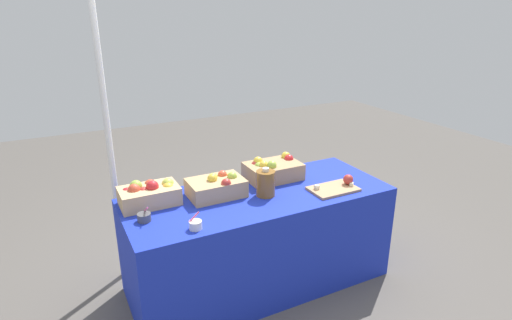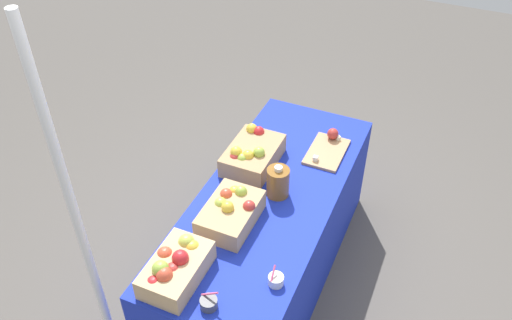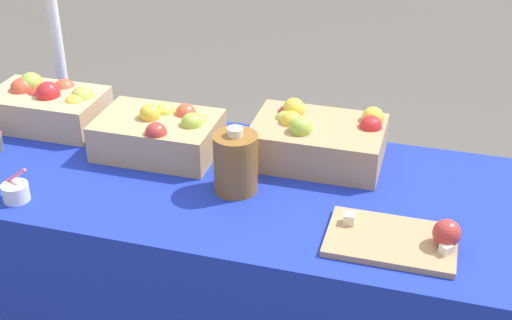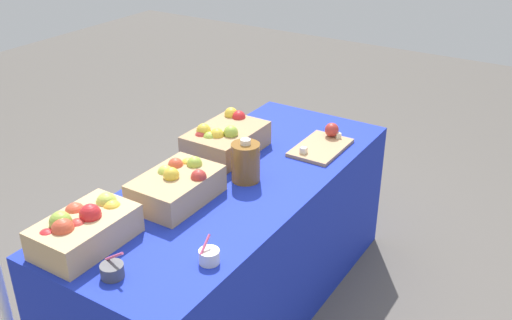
{
  "view_description": "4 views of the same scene",
  "coord_description": "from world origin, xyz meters",
  "px_view_note": "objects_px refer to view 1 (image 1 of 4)",
  "views": [
    {
      "loc": [
        -1.26,
        -2.41,
        1.98
      ],
      "look_at": [
        0.01,
        0.07,
        0.97
      ],
      "focal_mm": 29.41,
      "sensor_mm": 36.0,
      "label": 1
    },
    {
      "loc": [
        -2.1,
        -0.84,
        2.89
      ],
      "look_at": [
        -0.03,
        0.07,
        1.01
      ],
      "focal_mm": 37.46,
      "sensor_mm": 36.0,
      "label": 2
    },
    {
      "loc": [
        0.58,
        -1.75,
        1.86
      ],
      "look_at": [
        0.08,
        -0.01,
        0.83
      ],
      "focal_mm": 49.42,
      "sensor_mm": 36.0,
      "label": 3
    },
    {
      "loc": [
        -1.97,
        -1.36,
        2.05
      ],
      "look_at": [
        0.14,
        -0.03,
        0.79
      ],
      "focal_mm": 41.31,
      "sensor_mm": 36.0,
      "label": 4
    }
  ],
  "objects_px": {
    "apple_crate_right": "(272,170)",
    "tent_pole": "(109,145)",
    "apple_crate_left": "(149,194)",
    "apple_crate_middle": "(217,186)",
    "cutting_board_front": "(337,187)",
    "cider_jug": "(266,183)",
    "sample_bowl_near": "(195,225)",
    "sample_bowl_mid": "(144,217)"
  },
  "relations": [
    {
      "from": "apple_crate_middle",
      "to": "sample_bowl_near",
      "type": "height_order",
      "value": "apple_crate_middle"
    },
    {
      "from": "cutting_board_front",
      "to": "sample_bowl_near",
      "type": "distance_m",
      "value": 1.11
    },
    {
      "from": "cider_jug",
      "to": "sample_bowl_near",
      "type": "bearing_deg",
      "value": -158.91
    },
    {
      "from": "apple_crate_middle",
      "to": "sample_bowl_near",
      "type": "distance_m",
      "value": 0.49
    },
    {
      "from": "sample_bowl_near",
      "to": "sample_bowl_mid",
      "type": "relative_size",
      "value": 0.93
    },
    {
      "from": "tent_pole",
      "to": "cutting_board_front",
      "type": "bearing_deg",
      "value": -27.77
    },
    {
      "from": "sample_bowl_near",
      "to": "sample_bowl_mid",
      "type": "distance_m",
      "value": 0.35
    },
    {
      "from": "cider_jug",
      "to": "apple_crate_right",
      "type": "bearing_deg",
      "value": 52.07
    },
    {
      "from": "apple_crate_left",
      "to": "sample_bowl_mid",
      "type": "distance_m",
      "value": 0.25
    },
    {
      "from": "apple_crate_left",
      "to": "apple_crate_middle",
      "type": "xyz_separation_m",
      "value": [
        0.46,
        -0.08,
        -0.01
      ]
    },
    {
      "from": "apple_crate_left",
      "to": "tent_pole",
      "type": "xyz_separation_m",
      "value": [
        -0.16,
        0.38,
        0.26
      ]
    },
    {
      "from": "cider_jug",
      "to": "cutting_board_front",
      "type": "bearing_deg",
      "value": -15.8
    },
    {
      "from": "cider_jug",
      "to": "tent_pole",
      "type": "height_order",
      "value": "tent_pole"
    },
    {
      "from": "apple_crate_middle",
      "to": "sample_bowl_mid",
      "type": "height_order",
      "value": "apple_crate_middle"
    },
    {
      "from": "apple_crate_left",
      "to": "tent_pole",
      "type": "height_order",
      "value": "tent_pole"
    },
    {
      "from": "cutting_board_front",
      "to": "sample_bowl_mid",
      "type": "bearing_deg",
      "value": 173.6
    },
    {
      "from": "apple_crate_right",
      "to": "sample_bowl_near",
      "type": "distance_m",
      "value": 0.93
    },
    {
      "from": "apple_crate_middle",
      "to": "apple_crate_right",
      "type": "bearing_deg",
      "value": 10.78
    },
    {
      "from": "tent_pole",
      "to": "apple_crate_right",
      "type": "bearing_deg",
      "value": -17.94
    },
    {
      "from": "apple_crate_left",
      "to": "cutting_board_front",
      "type": "relative_size",
      "value": 1.12
    },
    {
      "from": "sample_bowl_near",
      "to": "cider_jug",
      "type": "height_order",
      "value": "cider_jug"
    },
    {
      "from": "cutting_board_front",
      "to": "sample_bowl_mid",
      "type": "xyz_separation_m",
      "value": [
        -1.36,
        0.15,
        0.01
      ]
    },
    {
      "from": "cutting_board_front",
      "to": "sample_bowl_mid",
      "type": "distance_m",
      "value": 1.37
    },
    {
      "from": "apple_crate_right",
      "to": "cutting_board_front",
      "type": "bearing_deg",
      "value": -51.28
    },
    {
      "from": "cider_jug",
      "to": "tent_pole",
      "type": "bearing_deg",
      "value": 146.56
    },
    {
      "from": "apple_crate_middle",
      "to": "cutting_board_front",
      "type": "bearing_deg",
      "value": -20.14
    },
    {
      "from": "sample_bowl_near",
      "to": "tent_pole",
      "type": "xyz_separation_m",
      "value": [
        -0.33,
        0.84,
        0.31
      ]
    },
    {
      "from": "apple_crate_left",
      "to": "tent_pole",
      "type": "distance_m",
      "value": 0.49
    },
    {
      "from": "apple_crate_left",
      "to": "apple_crate_middle",
      "type": "bearing_deg",
      "value": -10.15
    },
    {
      "from": "apple_crate_right",
      "to": "apple_crate_left",
      "type": "bearing_deg",
      "value": -179.22
    },
    {
      "from": "apple_crate_left",
      "to": "apple_crate_right",
      "type": "height_order",
      "value": "same"
    },
    {
      "from": "apple_crate_left",
      "to": "cider_jug",
      "type": "distance_m",
      "value": 0.8
    },
    {
      "from": "apple_crate_left",
      "to": "sample_bowl_mid",
      "type": "bearing_deg",
      "value": -111.1
    },
    {
      "from": "apple_crate_left",
      "to": "cutting_board_front",
      "type": "height_order",
      "value": "apple_crate_left"
    },
    {
      "from": "apple_crate_left",
      "to": "tent_pole",
      "type": "bearing_deg",
      "value": 113.69
    },
    {
      "from": "cutting_board_front",
      "to": "cider_jug",
      "type": "relative_size",
      "value": 1.68
    },
    {
      "from": "apple_crate_right",
      "to": "sample_bowl_near",
      "type": "xyz_separation_m",
      "value": [
        -0.79,
        -0.48,
        -0.04
      ]
    },
    {
      "from": "apple_crate_right",
      "to": "tent_pole",
      "type": "xyz_separation_m",
      "value": [
        -1.12,
        0.36,
        0.26
      ]
    },
    {
      "from": "apple_crate_right",
      "to": "cider_jug",
      "type": "distance_m",
      "value": 0.32
    },
    {
      "from": "tent_pole",
      "to": "cider_jug",
      "type": "bearing_deg",
      "value": -33.44
    },
    {
      "from": "apple_crate_middle",
      "to": "sample_bowl_near",
      "type": "relative_size",
      "value": 3.78
    },
    {
      "from": "apple_crate_left",
      "to": "apple_crate_middle",
      "type": "relative_size",
      "value": 1.01
    }
  ]
}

